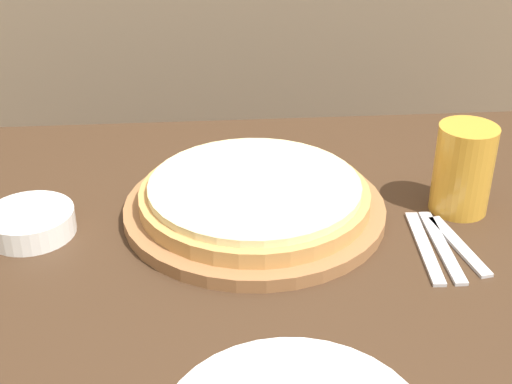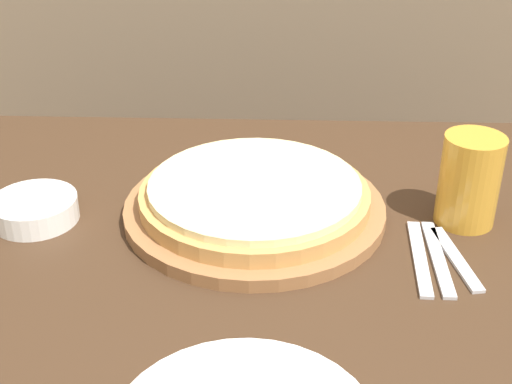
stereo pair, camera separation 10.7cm
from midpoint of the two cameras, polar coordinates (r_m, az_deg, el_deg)
pizza_on_board at (r=1.08m, az=2.84°, el=-0.75°), size 0.40×0.40×0.06m
beer_glass at (r=1.10m, az=19.46°, el=1.10°), size 0.09×0.09×0.14m
side_bowl at (r=1.10m, az=-14.66°, el=-1.42°), size 0.13×0.13×0.04m
fork at (r=1.03m, az=15.91°, el=-5.16°), size 0.03×0.18×0.00m
dinner_knife at (r=1.03m, az=17.26°, el=-5.16°), size 0.02×0.18×0.00m
spoon at (r=1.04m, az=18.59°, el=-5.14°), size 0.05×0.16×0.00m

